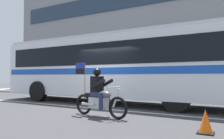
{
  "coord_description": "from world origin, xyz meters",
  "views": [
    {
      "loc": [
        4.86,
        -8.02,
        1.31
      ],
      "look_at": [
        0.66,
        -0.53,
        1.57
      ],
      "focal_mm": 35.09,
      "sensor_mm": 36.0,
      "label": 1
    }
  ],
  "objects_px": {
    "transit_bus": "(112,64)",
    "traffic_cone": "(206,122)",
    "fire_hydrant": "(211,92)",
    "motorcycle_with_rider": "(99,96)"
  },
  "relations": [
    {
      "from": "motorcycle_with_rider",
      "to": "traffic_cone",
      "type": "bearing_deg",
      "value": -9.7
    },
    {
      "from": "fire_hydrant",
      "to": "transit_bus",
      "type": "bearing_deg",
      "value": -144.3
    },
    {
      "from": "motorcycle_with_rider",
      "to": "fire_hydrant",
      "type": "height_order",
      "value": "motorcycle_with_rider"
    },
    {
      "from": "transit_bus",
      "to": "motorcycle_with_rider",
      "type": "relative_size",
      "value": 5.56
    },
    {
      "from": "transit_bus",
      "to": "fire_hydrant",
      "type": "bearing_deg",
      "value": 35.7
    },
    {
      "from": "fire_hydrant",
      "to": "motorcycle_with_rider",
      "type": "bearing_deg",
      "value": -114.11
    },
    {
      "from": "traffic_cone",
      "to": "motorcycle_with_rider",
      "type": "bearing_deg",
      "value": 170.3
    },
    {
      "from": "motorcycle_with_rider",
      "to": "traffic_cone",
      "type": "relative_size",
      "value": 3.96
    },
    {
      "from": "transit_bus",
      "to": "fire_hydrant",
      "type": "xyz_separation_m",
      "value": [
        4.13,
        2.97,
        -1.37
      ]
    },
    {
      "from": "transit_bus",
      "to": "traffic_cone",
      "type": "height_order",
      "value": "transit_bus"
    }
  ]
}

